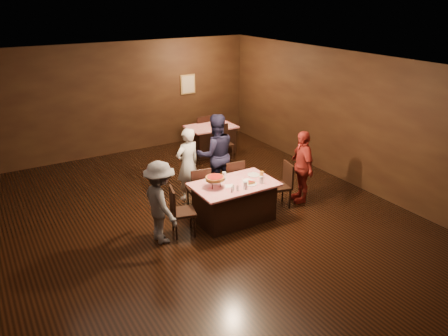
{
  "coord_description": "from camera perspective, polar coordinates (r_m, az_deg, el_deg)",
  "views": [
    {
      "loc": [
        -3.37,
        -6.41,
        4.18
      ],
      "look_at": [
        0.67,
        0.35,
        1.0
      ],
      "focal_mm": 35.0,
      "sensor_mm": 36.0,
      "label": 1
    }
  ],
  "objects": [
    {
      "name": "room",
      "position": [
        7.53,
        -3.0,
        6.22
      ],
      "size": [
        10.0,
        10.04,
        3.02
      ],
      "color": "black",
      "rests_on": "ground"
    },
    {
      "name": "main_table",
      "position": [
        8.54,
        1.35,
        -4.41
      ],
      "size": [
        1.6,
        1.0,
        0.77
      ],
      "primitive_type": "cube",
      "color": "red",
      "rests_on": "ground"
    },
    {
      "name": "back_table",
      "position": [
        12.13,
        -1.69,
        3.74
      ],
      "size": [
        1.3,
        0.9,
        0.77
      ],
      "primitive_type": "cube",
      "color": "red",
      "rests_on": "ground"
    },
    {
      "name": "chair_far_left",
      "position": [
        8.91,
        -3.4,
        -2.63
      ],
      "size": [
        0.47,
        0.47,
        0.95
      ],
      "primitive_type": "cube",
      "rotation": [
        0.0,
        0.0,
        3.01
      ],
      "color": "black",
      "rests_on": "ground"
    },
    {
      "name": "chair_far_right",
      "position": [
        9.27,
        0.98,
        -1.57
      ],
      "size": [
        0.46,
        0.46,
        0.95
      ],
      "primitive_type": "cube",
      "rotation": [
        0.0,
        0.0,
        3.03
      ],
      "color": "black",
      "rests_on": "ground"
    },
    {
      "name": "chair_end_left",
      "position": [
        8.03,
        -5.34,
        -5.61
      ],
      "size": [
        0.51,
        0.51,
        0.95
      ],
      "primitive_type": "cube",
      "rotation": [
        0.0,
        0.0,
        1.33
      ],
      "color": "black",
      "rests_on": "ground"
    },
    {
      "name": "chair_end_right",
      "position": [
        9.08,
        7.25,
        -2.28
      ],
      "size": [
        0.5,
        0.5,
        0.95
      ],
      "primitive_type": "cube",
      "rotation": [
        0.0,
        0.0,
        -1.77
      ],
      "color": "black",
      "rests_on": "ground"
    },
    {
      "name": "chair_back_near",
      "position": [
        11.52,
        0.01,
        3.23
      ],
      "size": [
        0.45,
        0.45,
        0.95
      ],
      "primitive_type": "cube",
      "rotation": [
        0.0,
        0.0,
        -0.06
      ],
      "color": "black",
      "rests_on": "ground"
    },
    {
      "name": "chair_back_far",
      "position": [
        12.6,
        -3.04,
        4.86
      ],
      "size": [
        0.43,
        0.43,
        0.95
      ],
      "primitive_type": "cube",
      "rotation": [
        0.0,
        0.0,
        3.12
      ],
      "color": "black",
      "rests_on": "ground"
    },
    {
      "name": "diner_white_jacket",
      "position": [
        9.27,
        -4.77,
        0.49
      ],
      "size": [
        0.64,
        0.49,
        1.59
      ],
      "primitive_type": "imported",
      "rotation": [
        0.0,
        0.0,
        3.34
      ],
      "color": "silver",
      "rests_on": "ground"
    },
    {
      "name": "diner_navy_hoodie",
      "position": [
        9.48,
        -1.1,
        1.77
      ],
      "size": [
        1.0,
        0.86,
        1.81
      ],
      "primitive_type": "imported",
      "rotation": [
        0.0,
        0.0,
        2.93
      ],
      "color": "black",
      "rests_on": "ground"
    },
    {
      "name": "diner_grey_knit",
      "position": [
        7.74,
        -8.29,
        -4.48
      ],
      "size": [
        0.61,
        1.01,
        1.52
      ],
      "primitive_type": "imported",
      "rotation": [
        0.0,
        0.0,
        1.61
      ],
      "color": "slate",
      "rests_on": "ground"
    },
    {
      "name": "diner_red_shirt",
      "position": [
        9.31,
        10.14,
        0.2
      ],
      "size": [
        0.63,
        0.98,
        1.56
      ],
      "primitive_type": "imported",
      "rotation": [
        0.0,
        0.0,
        -1.86
      ],
      "color": "maroon",
      "rests_on": "ground"
    },
    {
      "name": "pizza_stand",
      "position": [
        8.15,
        -1.19,
        -1.35
      ],
      "size": [
        0.38,
        0.38,
        0.22
      ],
      "color": "black",
      "rests_on": "main_table"
    },
    {
      "name": "plate_with_slice",
      "position": [
        8.35,
        3.48,
        -1.96
      ],
      "size": [
        0.25,
        0.25,
        0.06
      ],
      "color": "white",
      "rests_on": "main_table"
    },
    {
      "name": "plate_empty",
      "position": [
        8.77,
        3.9,
        -0.91
      ],
      "size": [
        0.25,
        0.25,
        0.01
      ],
      "primitive_type": "cylinder",
      "color": "white",
      "rests_on": "main_table"
    },
    {
      "name": "glass_front_left",
      "position": [
        8.14,
        2.8,
        -2.26
      ],
      "size": [
        0.08,
        0.08,
        0.14
      ],
      "primitive_type": "cylinder",
      "color": "silver",
      "rests_on": "main_table"
    },
    {
      "name": "glass_front_right",
      "position": [
        8.39,
        4.89,
        -1.56
      ],
      "size": [
        0.08,
        0.08,
        0.14
      ],
      "primitive_type": "cylinder",
      "color": "silver",
      "rests_on": "main_table"
    },
    {
      "name": "glass_amber",
      "position": [
        8.62,
        4.93,
        -0.9
      ],
      "size": [
        0.08,
        0.08,
        0.14
      ],
      "primitive_type": "cylinder",
      "color": "#BF7F26",
      "rests_on": "main_table"
    },
    {
      "name": "glass_back",
      "position": [
        8.56,
        0.02,
        -0.99
      ],
      "size": [
        0.08,
        0.08,
        0.14
      ],
      "primitive_type": "cylinder",
      "color": "silver",
      "rests_on": "main_table"
    },
    {
      "name": "condiments",
      "position": [
        8.05,
        1.36,
        -2.7
      ],
      "size": [
        0.17,
        0.1,
        0.09
      ],
      "color": "silver",
      "rests_on": "main_table"
    },
    {
      "name": "napkin_center",
      "position": [
        8.52,
        3.08,
        -1.61
      ],
      "size": [
        0.19,
        0.19,
        0.01
      ],
      "primitive_type": "cube",
      "rotation": [
        0.0,
        0.0,
        0.21
      ],
      "color": "white",
      "rests_on": "main_table"
    },
    {
      "name": "napkin_left",
      "position": [
        8.26,
        0.67,
        -2.37
      ],
      "size": [
        0.21,
        0.21,
        0.01
      ],
      "primitive_type": "cube",
      "rotation": [
        0.0,
        0.0,
        -0.35
      ],
      "color": "white",
      "rests_on": "main_table"
    }
  ]
}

